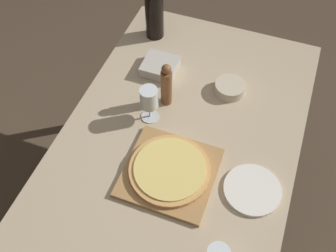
% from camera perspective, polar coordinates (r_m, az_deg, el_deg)
% --- Properties ---
extents(ground_plane, '(12.00, 12.00, 0.00)m').
position_cam_1_polar(ground_plane, '(2.18, 0.72, -14.45)').
color(ground_plane, '#4C3D2D').
extents(dining_table, '(0.90, 1.52, 0.78)m').
position_cam_1_polar(dining_table, '(1.57, 0.98, -5.14)').
color(dining_table, tan).
rests_on(dining_table, ground_plane).
extents(cutting_board, '(0.32, 0.32, 0.02)m').
position_cam_1_polar(cutting_board, '(1.43, 0.26, -6.74)').
color(cutting_board, '#A87A47').
rests_on(cutting_board, dining_table).
extents(pizza, '(0.29, 0.29, 0.02)m').
position_cam_1_polar(pizza, '(1.41, 0.26, -6.32)').
color(pizza, tan).
rests_on(pizza, cutting_board).
extents(wine_bottle, '(0.08, 0.08, 0.35)m').
position_cam_1_polar(wine_bottle, '(1.83, -2.01, 16.54)').
color(wine_bottle, black).
rests_on(wine_bottle, dining_table).
extents(pepper_mill, '(0.05, 0.05, 0.21)m').
position_cam_1_polar(pepper_mill, '(1.55, -0.24, 5.92)').
color(pepper_mill, brown).
rests_on(pepper_mill, dining_table).
extents(wine_glass, '(0.07, 0.07, 0.16)m').
position_cam_1_polar(wine_glass, '(1.49, -2.77, 3.92)').
color(wine_glass, silver).
rests_on(wine_glass, dining_table).
extents(small_bowl, '(0.13, 0.13, 0.04)m').
position_cam_1_polar(small_bowl, '(1.67, 8.97, 5.50)').
color(small_bowl, beige).
rests_on(small_bowl, dining_table).
extents(dinner_plate, '(0.20, 0.20, 0.01)m').
position_cam_1_polar(dinner_plate, '(1.43, 12.13, -9.04)').
color(dinner_plate, silver).
rests_on(dinner_plate, dining_table).
extents(food_container, '(0.15, 0.14, 0.05)m').
position_cam_1_polar(food_container, '(1.73, -1.17, 8.62)').
color(food_container, '#BCB7AD').
rests_on(food_container, dining_table).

